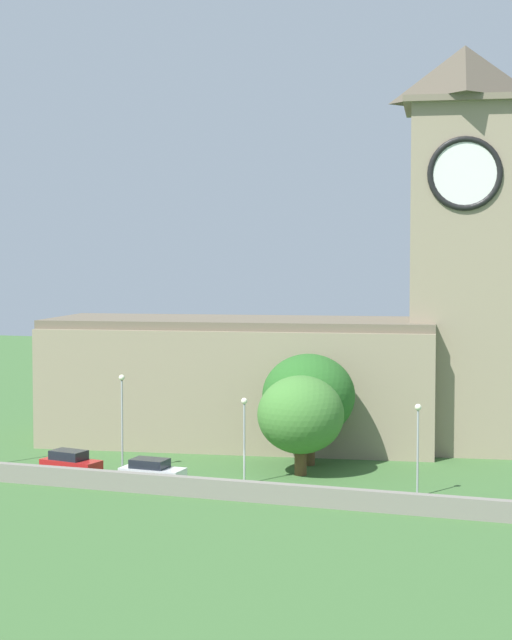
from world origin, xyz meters
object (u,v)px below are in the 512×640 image
tree_riverside_east (309,396)px  tree_by_tower (301,415)px  car_red (70,463)px  car_white (152,471)px  church (318,334)px  streetlamp_west_mid (122,407)px  streetlamp_central (244,425)px  streetlamp_east_mid (418,434)px

tree_riverside_east → tree_by_tower: (0.47, -3.73, -0.88)m
car_red → car_white: 6.69m
car_white → church: bearing=69.4°
streetlamp_west_mid → tree_by_tower: (12.83, 3.04, -0.38)m
church → car_red: 24.07m
church → tree_by_tower: church is taller
streetlamp_central → tree_riverside_east: 8.32m
car_red → tree_riverside_east: tree_riverside_east is taller
tree_riverside_east → car_white: bearing=-131.4°
car_white → streetlamp_east_mid: (18.30, 2.07, 3.33)m
streetlamp_west_mid → streetlamp_east_mid: 22.08m
streetlamp_central → car_white: bearing=-163.1°
streetlamp_west_mid → tree_by_tower: 13.19m
streetlamp_central → church: bearing=87.5°
car_red → car_white: bearing=-3.9°
car_red → streetlamp_central: (12.88, 1.42, 3.21)m
streetlamp_central → streetlamp_east_mid: (12.09, 0.19, 0.07)m
church → car_red: church is taller
tree_by_tower → church: bearing=99.8°
tree_riverside_east → streetlamp_central: bearing=-106.9°
streetlamp_west_mid → streetlamp_east_mid: streetlamp_west_mid is taller
church → tree_by_tower: bearing=-80.2°
car_white → streetlamp_east_mid: 18.71m
streetlamp_west_mid → tree_by_tower: bearing=13.4°
car_white → tree_by_tower: (9.07, 6.04, 3.54)m
tree_riverside_east → tree_by_tower: tree_riverside_east is taller
car_red → tree_riverside_east: size_ratio=0.55×
church → car_white: (-6.93, -18.43, -8.49)m
streetlamp_central → streetlamp_west_mid: bearing=173.6°
streetlamp_east_mid → car_white: bearing=-173.5°
car_red → tree_riverside_east: bearing=31.4°
streetlamp_west_mid → tree_riverside_east: tree_riverside_east is taller
car_white → tree_by_tower: 11.46m
car_white → streetlamp_central: size_ratio=0.75×
streetlamp_west_mid → tree_riverside_east: (12.36, 6.77, 0.50)m
streetlamp_east_mid → tree_by_tower: size_ratio=0.85×
car_red → tree_by_tower: tree_by_tower is taller
streetlamp_west_mid → tree_riverside_east: size_ratio=0.85×
car_white → streetlamp_west_mid: 6.20m
streetlamp_central → streetlamp_east_mid: 12.09m
streetlamp_west_mid → tree_by_tower: size_ratio=0.99×
streetlamp_east_mid → streetlamp_central: bearing=-179.1°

